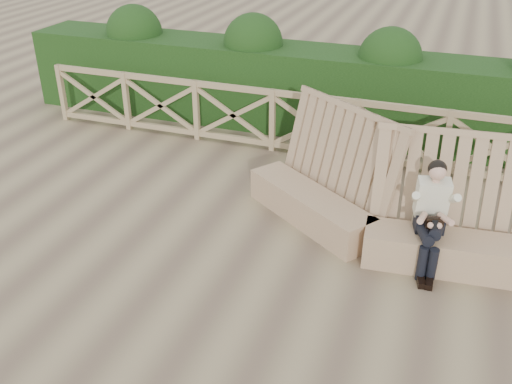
% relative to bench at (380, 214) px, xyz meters
% --- Properties ---
extents(ground, '(60.00, 60.00, 0.00)m').
position_rel_bench_xyz_m(ground, '(-1.50, -1.26, -0.40)').
color(ground, brown).
rests_on(ground, ground).
extents(bench, '(3.93, 1.84, 1.58)m').
position_rel_bench_xyz_m(bench, '(0.00, 0.00, 0.00)').
color(bench, '#9B7C58').
rests_on(bench, ground).
extents(woman, '(0.45, 0.84, 1.35)m').
position_rel_bench_xyz_m(woman, '(0.62, -0.33, 0.33)').
color(woman, black).
rests_on(woman, ground).
extents(guardrail, '(10.10, 0.09, 1.10)m').
position_rel_bench_xyz_m(guardrail, '(-1.50, 2.24, 0.16)').
color(guardrail, '#876F4E').
rests_on(guardrail, ground).
extents(hedge, '(12.00, 1.20, 1.50)m').
position_rel_bench_xyz_m(hedge, '(-1.50, 3.44, 0.35)').
color(hedge, black).
rests_on(hedge, ground).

